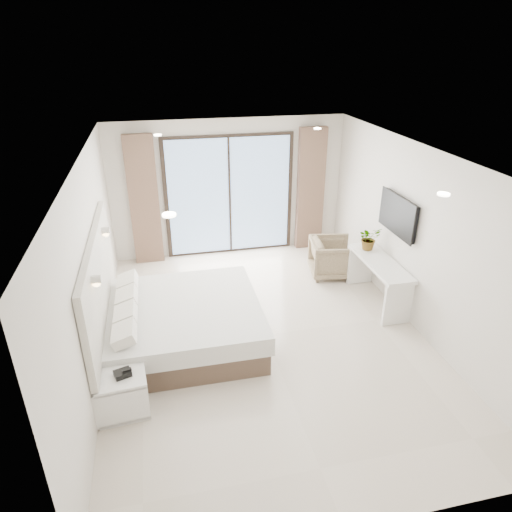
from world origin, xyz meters
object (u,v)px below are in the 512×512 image
(bed, at_px, (182,323))
(console_desk, at_px, (379,273))
(nightstand, at_px, (123,394))
(armchair, at_px, (332,256))

(bed, distance_m, console_desk, 3.29)
(nightstand, bearing_deg, armchair, 32.11)
(armchair, bearing_deg, console_desk, -151.41)
(console_desk, relative_size, armchair, 1.95)
(console_desk, bearing_deg, bed, -172.59)
(nightstand, xyz_separation_m, armchair, (3.67, 2.77, 0.12))
(nightstand, relative_size, armchair, 0.79)
(bed, distance_m, armchair, 3.25)
(nightstand, relative_size, console_desk, 0.41)
(bed, bearing_deg, nightstand, -122.40)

